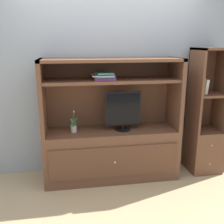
# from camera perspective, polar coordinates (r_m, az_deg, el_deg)

# --- Properties ---
(ground_plane) EXTENTS (8.00, 8.00, 0.00)m
(ground_plane) POSITION_cam_1_polar(r_m,az_deg,el_deg) (3.31, 1.02, -17.10)
(ground_plane) COLOR tan
(painted_rear_wall) EXTENTS (6.00, 0.10, 2.80)m
(painted_rear_wall) POSITION_cam_1_polar(r_m,az_deg,el_deg) (3.56, -1.05, 9.23)
(painted_rear_wall) COLOR #9EA8B2
(painted_rear_wall) RESTS_ON ground_plane
(media_console) EXTENTS (1.73, 0.55, 1.57)m
(media_console) POSITION_cam_1_polar(r_m,az_deg,el_deg) (3.44, -0.15, -6.38)
(media_console) COLOR brown
(media_console) RESTS_ON ground_plane
(tv_monitor) EXTENTS (0.45, 0.20, 0.50)m
(tv_monitor) POSITION_cam_1_polar(r_m,az_deg,el_deg) (3.30, 2.43, 0.35)
(tv_monitor) COLOR black
(tv_monitor) RESTS_ON media_console
(potted_plant) EXTENTS (0.10, 0.09, 0.29)m
(potted_plant) POSITION_cam_1_polar(r_m,az_deg,el_deg) (3.31, -8.36, -3.51)
(potted_plant) COLOR beige
(potted_plant) RESTS_ON media_console
(magazine_stack) EXTENTS (0.29, 0.34, 0.09)m
(magazine_stack) POSITION_cam_1_polar(r_m,az_deg,el_deg) (3.21, -1.82, 7.94)
(magazine_stack) COLOR purple
(magazine_stack) RESTS_ON media_console
(bookshelf_tall) EXTENTS (0.42, 0.44, 1.70)m
(bookshelf_tall) POSITION_cam_1_polar(r_m,az_deg,el_deg) (3.84, 19.55, -3.96)
(bookshelf_tall) COLOR brown
(bookshelf_tall) RESTS_ON ground_plane
(upright_book_row) EXTENTS (0.11, 0.18, 0.21)m
(upright_book_row) POSITION_cam_1_polar(r_m,az_deg,el_deg) (3.64, 19.12, 5.40)
(upright_book_row) COLOR black
(upright_book_row) RESTS_ON bookshelf_tall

